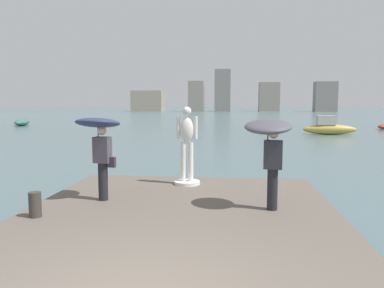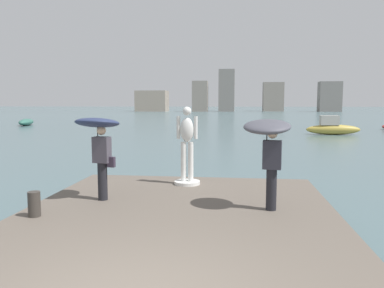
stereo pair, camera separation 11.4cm
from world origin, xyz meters
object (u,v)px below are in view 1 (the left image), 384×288
object	(u,v)px
boat_leftward	(22,122)
mooring_bollard	(35,205)
statue_white_figure	(187,150)
onlooker_right	(270,139)
boat_near	(329,128)
onlooker_left	(99,136)

from	to	relation	value
boat_leftward	mooring_bollard	bearing A→B (deg)	-59.69
statue_white_figure	boat_leftward	size ratio (longest dim) A/B	0.46
onlooker_right	boat_near	bearing A→B (deg)	73.68
mooring_bollard	onlooker_left	bearing A→B (deg)	60.44
onlooker_left	boat_leftward	xyz separation A→B (m)	(-21.27, 33.49, -1.53)
boat_leftward	boat_near	bearing A→B (deg)	-15.97
onlooker_right	boat_near	world-z (taller)	onlooker_right
boat_near	boat_leftward	distance (m)	33.61
statue_white_figure	mooring_bollard	world-z (taller)	statue_white_figure
onlooker_left	mooring_bollard	size ratio (longest dim) A/B	3.92
onlooker_left	mooring_bollard	bearing A→B (deg)	-119.56
onlooker_left	onlooker_right	world-z (taller)	same
mooring_bollard	boat_leftward	xyz separation A→B (m)	(-20.44, 34.96, -0.27)
mooring_bollard	boat_leftward	world-z (taller)	mooring_bollard
onlooker_left	boat_near	bearing A→B (deg)	65.51
onlooker_right	boat_leftward	bearing A→B (deg)	126.51
mooring_bollard	statue_white_figure	bearing A→B (deg)	51.79
statue_white_figure	boat_near	world-z (taller)	statue_white_figure
statue_white_figure	onlooker_left	size ratio (longest dim) A/B	1.09
onlooker_left	boat_leftward	size ratio (longest dim) A/B	0.42
boat_leftward	onlooker_left	bearing A→B (deg)	-57.59
statue_white_figure	boat_leftward	distance (m)	39.15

